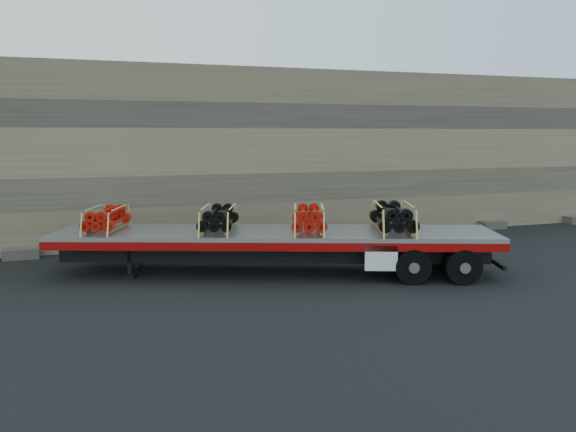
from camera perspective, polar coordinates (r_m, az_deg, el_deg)
name	(u,v)px	position (r m, az deg, el deg)	size (l,w,h in m)	color
ground	(276,272)	(18.10, -1.22, -5.67)	(120.00, 120.00, 0.00)	black
rock_wall	(230,155)	(23.86, -5.90, 6.19)	(44.00, 3.00, 7.00)	#7A6B54
trailer	(275,252)	(17.71, -1.37, -3.70)	(13.71, 2.64, 1.37)	#A9ACB0
bundle_front	(107,219)	(18.53, -17.94, -0.33)	(0.98, 1.96, 0.69)	#B21309
bundle_midfront	(219,219)	(17.69, -7.05, -0.31)	(1.03, 2.07, 0.73)	black
bundle_midrear	(309,219)	(17.51, 2.13, -0.33)	(1.04, 2.09, 0.74)	#B21309
bundle_rear	(393,218)	(17.74, 10.61, -0.21)	(1.17, 2.33, 0.83)	black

